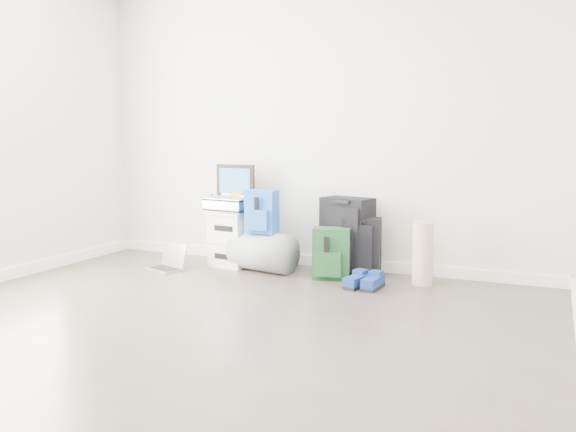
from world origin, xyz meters
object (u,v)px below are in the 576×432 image
at_px(duffel_bag, 263,252).
at_px(large_suitcase, 347,236).
at_px(laptop, 169,263).
at_px(carry_on, 361,247).
at_px(boxes_stack, 231,238).
at_px(briefcase, 231,204).

xyz_separation_m(duffel_bag, large_suitcase, (0.74, 0.21, 0.16)).
bearing_deg(laptop, carry_on, 33.08).
height_order(large_suitcase, carry_on, large_suitcase).
bearing_deg(boxes_stack, briefcase, -96.55).
relative_size(boxes_stack, duffel_bag, 0.92).
bearing_deg(carry_on, duffel_bag, -179.68).
bearing_deg(duffel_bag, laptop, -149.49).
bearing_deg(duffel_bag, boxes_stack, -179.11).
bearing_deg(carry_on, boxes_stack, 174.33).
relative_size(duffel_bag, laptop, 1.51).
relative_size(boxes_stack, carry_on, 1.02).
distance_m(boxes_stack, duffel_bag, 0.39).
distance_m(duffel_bag, laptop, 0.90).
height_order(duffel_bag, carry_on, carry_on).
height_order(carry_on, laptop, carry_on).
relative_size(briefcase, large_suitcase, 0.62).
bearing_deg(carry_on, large_suitcase, 148.65).
distance_m(boxes_stack, laptop, 0.63).
xyz_separation_m(boxes_stack, laptop, (-0.47, -0.36, -0.21)).
height_order(briefcase, laptop, briefcase).
bearing_deg(large_suitcase, laptop, -147.67).
relative_size(boxes_stack, large_suitcase, 0.78).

